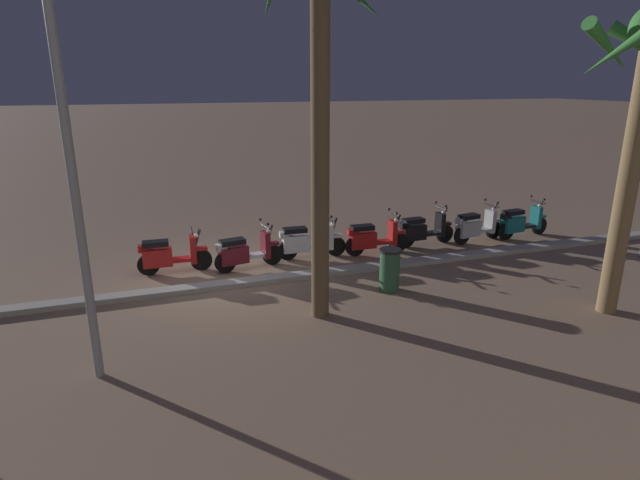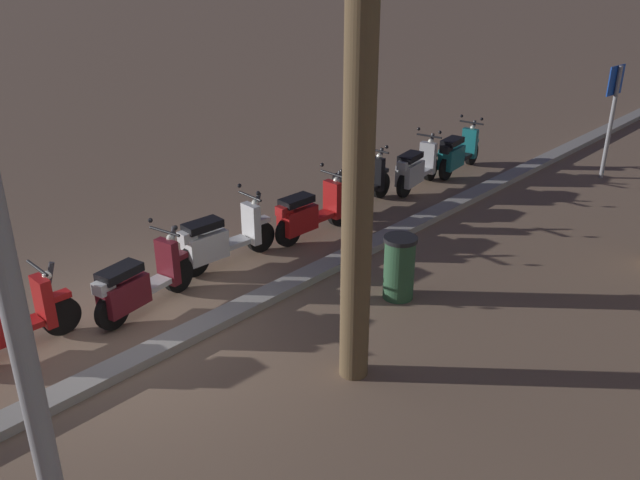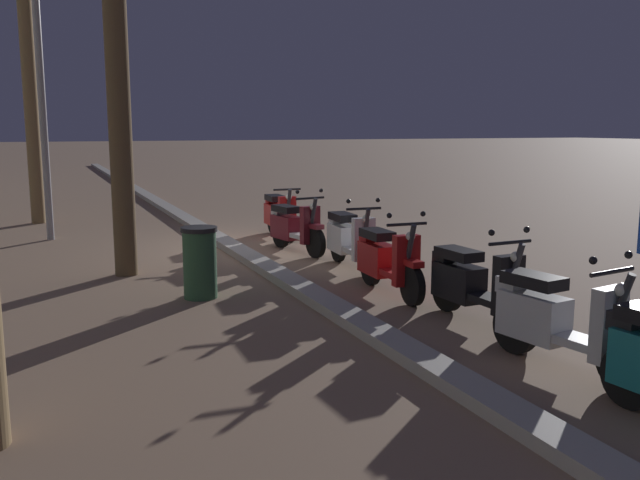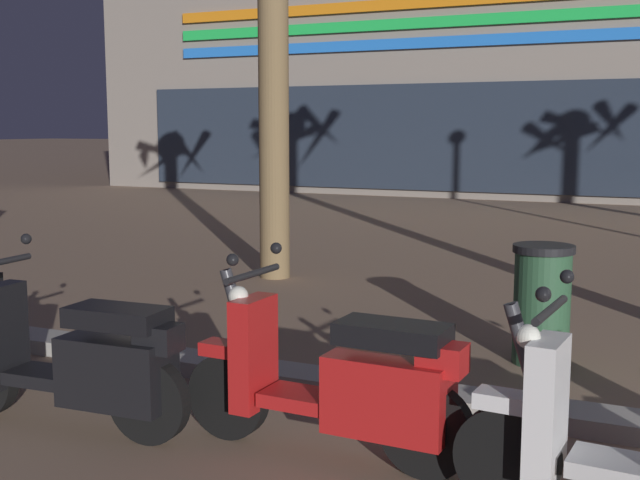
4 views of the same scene
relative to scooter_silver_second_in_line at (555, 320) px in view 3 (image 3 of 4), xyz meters
name	(u,v)px [view 3 (image 3 of 4)]	position (x,y,z in m)	size (l,w,h in m)	color
ground_plane	(262,248)	(7.19, 0.58, -0.46)	(200.00, 200.00, 0.00)	#93755B
curb_strip	(233,247)	(7.19, 1.14, -0.40)	(60.00, 0.36, 0.12)	#ADA89E
scooter_silver_second_in_line	(555,320)	(0.00, 0.00, 0.00)	(1.73, 0.62, 1.17)	black
scooter_black_mid_front	(473,284)	(1.60, -0.21, -0.01)	(1.79, 0.56, 1.17)	black
scooter_red_mid_centre	(386,260)	(3.24, 0.07, -0.01)	(1.77, 0.56, 1.17)	black
scooter_white_mid_rear	(349,239)	(4.99, -0.19, 0.00)	(1.82, 0.56, 1.17)	black
scooter_maroon_gap_after_mid	(294,227)	(6.68, 0.13, -0.01)	(1.74, 0.64, 1.17)	black
scooter_red_far_back	(279,215)	(8.43, -0.20, -0.01)	(1.75, 0.56, 1.04)	black
palm_tree_far_corner	(24,6)	(12.48, 4.40, 4.46)	(2.23, 2.26, 6.47)	olive
litter_bin	(200,262)	(3.91, 2.48, 0.03)	(0.48, 0.48, 0.95)	#2D5638
street_lamp	(39,48)	(9.77, 4.19, 3.28)	(0.36, 0.36, 6.04)	#939399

